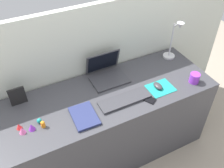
# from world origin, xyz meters

# --- Properties ---
(ground_plane) EXTENTS (6.00, 6.00, 0.00)m
(ground_plane) POSITION_xyz_m (0.00, 0.00, 0.00)
(ground_plane) COLOR gray
(back_wall) EXTENTS (2.95, 0.05, 1.34)m
(back_wall) POSITION_xyz_m (0.00, 0.35, 0.67)
(back_wall) COLOR beige
(back_wall) RESTS_ON ground_plane
(desk) EXTENTS (1.75, 0.63, 0.74)m
(desk) POSITION_xyz_m (0.00, 0.00, 0.37)
(desk) COLOR #38383D
(desk) RESTS_ON ground_plane
(laptop) EXTENTS (0.30, 0.26, 0.21)m
(laptop) POSITION_xyz_m (0.08, 0.20, 0.79)
(laptop) COLOR #333338
(laptop) RESTS_ON desk
(keyboard) EXTENTS (0.41, 0.13, 0.02)m
(keyboard) POSITION_xyz_m (0.08, -0.13, 0.75)
(keyboard) COLOR #333338
(keyboard) RESTS_ON desk
(mousepad) EXTENTS (0.21, 0.17, 0.00)m
(mousepad) POSITION_xyz_m (0.41, -0.13, 0.74)
(mousepad) COLOR teal
(mousepad) RESTS_ON desk
(mouse) EXTENTS (0.06, 0.10, 0.03)m
(mouse) POSITION_xyz_m (0.39, -0.12, 0.76)
(mouse) COLOR #333338
(mouse) RESTS_ON mousepad
(cell_phone) EXTENTS (0.12, 0.14, 0.01)m
(cell_phone) POSITION_xyz_m (0.24, -0.19, 0.74)
(cell_phone) COLOR black
(cell_phone) RESTS_ON desk
(desk_lamp) EXTENTS (0.11, 0.16, 0.39)m
(desk_lamp) POSITION_xyz_m (0.73, 0.17, 0.92)
(desk_lamp) COLOR #B7B7BC
(desk_lamp) RESTS_ON desk
(notebook_pad) EXTENTS (0.18, 0.25, 0.02)m
(notebook_pad) POSITION_xyz_m (-0.26, -0.14, 0.75)
(notebook_pad) COLOR navy
(notebook_pad) RESTS_ON desk
(picture_frame) EXTENTS (0.12, 0.02, 0.15)m
(picture_frame) POSITION_xyz_m (-0.65, 0.21, 0.81)
(picture_frame) COLOR black
(picture_frame) RESTS_ON desk
(coffee_mug) EXTENTS (0.08, 0.08, 0.08)m
(coffee_mug) POSITION_xyz_m (0.70, -0.19, 0.78)
(coffee_mug) COLOR purple
(coffee_mug) RESTS_ON desk
(toy_figurine_orange) EXTENTS (0.03, 0.03, 0.05)m
(toy_figurine_orange) POSITION_xyz_m (-0.55, -0.10, 0.77)
(toy_figurine_orange) COLOR orange
(toy_figurine_orange) RESTS_ON desk
(toy_figurine_red) EXTENTS (0.04, 0.04, 0.05)m
(toy_figurine_red) POSITION_xyz_m (-0.70, -0.03, 0.76)
(toy_figurine_red) COLOR red
(toy_figurine_red) RESTS_ON desk
(toy_figurine_pink) EXTENTS (0.05, 0.05, 0.05)m
(toy_figurine_pink) POSITION_xyz_m (-0.69, -0.08, 0.77)
(toy_figurine_pink) COLOR pink
(toy_figurine_pink) RESTS_ON desk
(toy_figurine_teal) EXTENTS (0.03, 0.03, 0.04)m
(toy_figurine_teal) POSITION_xyz_m (-0.56, -0.05, 0.76)
(toy_figurine_teal) COLOR teal
(toy_figurine_teal) RESTS_ON desk
(toy_figurine_purple) EXTENTS (0.05, 0.05, 0.05)m
(toy_figurine_purple) POSITION_xyz_m (-0.62, -0.08, 0.77)
(toy_figurine_purple) COLOR purple
(toy_figurine_purple) RESTS_ON desk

